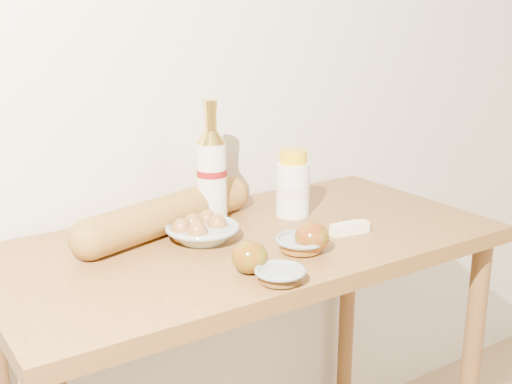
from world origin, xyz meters
The scene contains 11 objects.
back_wall centered at (0.00, 1.51, 1.30)m, with size 3.50×0.02×2.60m, color beige.
table centered at (0.00, 1.18, 0.78)m, with size 1.20×0.60×0.90m.
bourbon_bottle centered at (-0.01, 1.33, 1.03)m, with size 0.09×0.09×0.31m.
cream_bottle centered at (0.19, 1.26, 0.98)m, with size 0.10×0.10×0.17m.
egg_bowl centered at (-0.10, 1.22, 0.93)m, with size 0.22×0.22×0.06m.
baguette centered at (-0.14, 1.32, 0.95)m, with size 0.55×0.25×0.09m.
apple_redgreen_front centered at (-0.11, 1.00, 0.93)m, with size 0.08×0.08×0.07m.
apple_redgreen_right centered at (0.06, 1.02, 0.94)m, with size 0.09×0.09×0.07m.
sugar_bowl centered at (-0.09, 0.93, 0.92)m, with size 0.12×0.12×0.03m.
syrup_bowl centered at (0.05, 1.04, 0.92)m, with size 0.13×0.13×0.03m.
butter_stick centered at (0.22, 1.07, 0.91)m, with size 0.10×0.04×0.03m.
Camera 1 is at (-0.78, -0.03, 1.43)m, focal length 45.00 mm.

